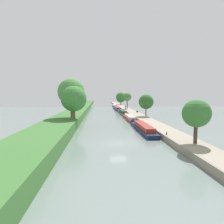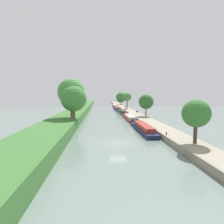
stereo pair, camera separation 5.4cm
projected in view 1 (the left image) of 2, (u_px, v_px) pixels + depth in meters
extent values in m
plane|color=slate|center=(118.00, 143.00, 27.48)|extent=(160.00, 160.00, 0.00)
cube|color=#3D7033|center=(44.00, 137.00, 26.64)|extent=(6.75, 260.00, 1.98)
cube|color=#9E937F|center=(179.00, 139.00, 28.09)|extent=(3.80, 260.00, 0.87)
cube|color=gray|center=(166.00, 139.00, 27.94)|extent=(0.25, 260.00, 0.92)
cube|color=#141E42|center=(143.00, 129.00, 36.39)|extent=(2.06, 14.93, 0.71)
cube|color=maroon|center=(144.00, 126.00, 35.58)|extent=(1.69, 10.45, 0.77)
cone|color=#141E42|center=(135.00, 123.00, 44.42)|extent=(1.96, 1.23, 1.96)
cube|color=maroon|center=(129.00, 118.00, 52.89)|extent=(2.07, 13.46, 0.62)
cube|color=beige|center=(130.00, 117.00, 52.16)|extent=(1.70, 9.42, 0.66)
cone|color=maroon|center=(126.00, 116.00, 60.19)|extent=(1.96, 1.24, 1.96)
cube|color=#1E6033|center=(122.00, 113.00, 69.04)|extent=(1.92, 15.68, 0.65)
cube|color=#333338|center=(123.00, 111.00, 68.19)|extent=(1.57, 10.97, 0.79)
cone|color=#1E6033|center=(120.00, 111.00, 77.40)|extent=(1.82, 1.15, 1.82)
cube|color=#283D93|center=(117.00, 109.00, 86.34)|extent=(2.19, 15.93, 0.78)
cube|color=maroon|center=(117.00, 108.00, 85.48)|extent=(1.80, 11.15, 0.69)
cone|color=#283D93|center=(115.00, 108.00, 94.90)|extent=(2.08, 1.32, 2.08)
cube|color=#195B60|center=(115.00, 107.00, 103.58)|extent=(2.04, 12.90, 0.69)
cube|color=beige|center=(115.00, 105.00, 102.87)|extent=(1.68, 9.03, 0.78)
cone|color=#195B60|center=(114.00, 106.00, 110.60)|extent=(1.94, 1.23, 1.94)
cylinder|color=#4C3828|center=(196.00, 132.00, 23.78)|extent=(0.47, 0.47, 2.90)
sphere|color=#387533|center=(196.00, 113.00, 23.55)|extent=(3.56, 3.56, 3.56)
cylinder|color=brown|center=(146.00, 111.00, 53.68)|extent=(0.30, 0.30, 2.99)
sphere|color=#2D6628|center=(146.00, 102.00, 53.42)|extent=(4.25, 4.25, 4.25)
cylinder|color=#4C3828|center=(127.00, 104.00, 81.79)|extent=(0.39, 0.39, 4.22)
sphere|color=#47843D|center=(127.00, 97.00, 81.50)|extent=(3.73, 3.73, 3.73)
cylinder|color=#4C3828|center=(121.00, 102.00, 114.44)|extent=(0.44, 0.44, 2.81)
sphere|color=#33702D|center=(121.00, 97.00, 114.14)|extent=(6.15, 6.15, 6.15)
cylinder|color=brown|center=(74.00, 112.00, 39.38)|extent=(0.54, 0.54, 2.79)
sphere|color=#3D7F38|center=(74.00, 99.00, 39.11)|extent=(5.44, 5.44, 5.44)
cylinder|color=brown|center=(72.00, 108.00, 41.61)|extent=(0.49, 0.49, 4.10)
sphere|color=#47843D|center=(71.00, 92.00, 41.26)|extent=(5.92, 5.92, 5.92)
cylinder|color=#282D42|center=(125.00, 108.00, 77.92)|extent=(0.26, 0.26, 0.82)
cylinder|color=#B22D28|center=(125.00, 107.00, 77.86)|extent=(0.34, 0.34, 0.62)
sphere|color=tan|center=(125.00, 106.00, 77.82)|extent=(0.22, 0.22, 0.22)
cylinder|color=black|center=(167.00, 133.00, 28.85)|extent=(0.16, 0.16, 0.45)
cylinder|color=black|center=(117.00, 105.00, 110.84)|extent=(0.16, 0.16, 0.45)
cube|color=#333338|center=(138.00, 112.00, 65.19)|extent=(0.40, 0.08, 0.41)
cube|color=#333338|center=(137.00, 111.00, 66.38)|extent=(0.40, 0.08, 0.41)
cube|color=#2D4733|center=(137.00, 111.00, 65.77)|extent=(0.44, 1.50, 0.06)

